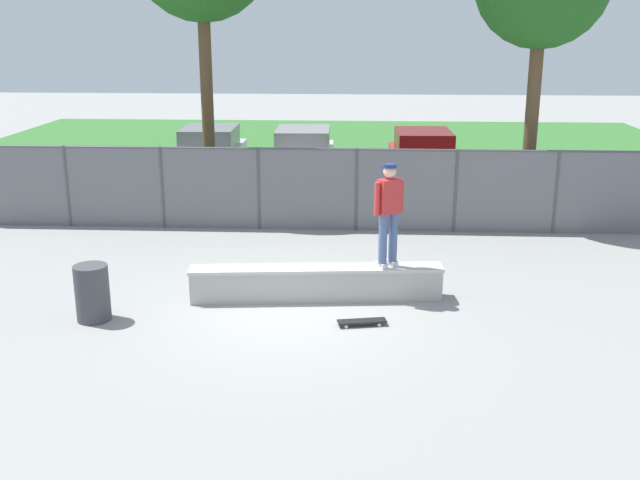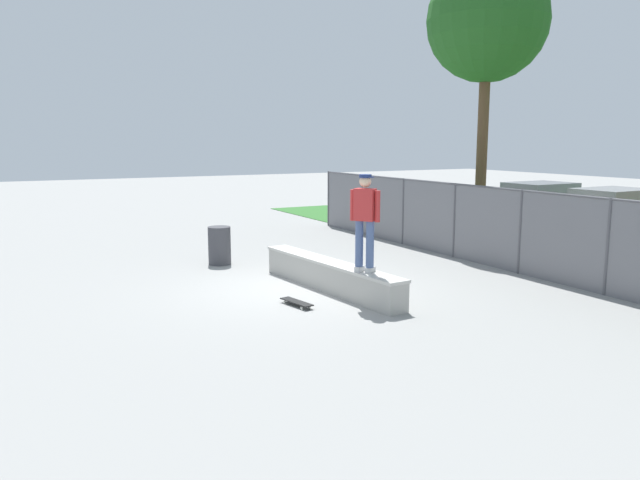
% 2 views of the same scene
% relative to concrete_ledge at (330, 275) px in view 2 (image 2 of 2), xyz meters
% --- Properties ---
extents(ground_plane, '(80.00, 80.00, 0.00)m').
position_rel_concrete_ledge_xyz_m(ground_plane, '(-0.49, -0.57, -0.31)').
color(ground_plane, gray).
extents(concrete_ledge, '(4.50, 0.90, 0.61)m').
position_rel_concrete_ledge_xyz_m(concrete_ledge, '(0.00, 0.00, 0.00)').
color(concrete_ledge, '#A8A59E').
rests_on(concrete_ledge, ground).
extents(skateboarder, '(0.51, 0.42, 1.84)m').
position_rel_concrete_ledge_xyz_m(skateboarder, '(1.25, 0.06, 1.33)').
color(skateboarder, beige).
rests_on(skateboarder, concrete_ledge).
extents(skateboard, '(0.82, 0.35, 0.09)m').
position_rel_concrete_ledge_xyz_m(skateboard, '(0.81, -1.15, -0.23)').
color(skateboard, black).
rests_on(skateboard, ground).
extents(chainlink_fence, '(16.20, 0.07, 1.96)m').
position_rel_concrete_ledge_xyz_m(chainlink_fence, '(-0.49, 4.65, 0.75)').
color(chainlink_fence, '#4C4C51').
rests_on(chainlink_fence, ground).
extents(tree_near_left, '(3.52, 3.52, 8.25)m').
position_rel_concrete_ledge_xyz_m(tree_near_left, '(-3.27, 6.99, 6.14)').
color(tree_near_left, brown).
rests_on(tree_near_left, ground).
extents(car_silver, '(2.11, 4.25, 1.66)m').
position_rel_concrete_ledge_xyz_m(car_silver, '(-3.90, 10.11, 0.53)').
color(car_silver, '#B7BABF').
rests_on(car_silver, ground).
extents(car_white, '(2.11, 4.25, 1.66)m').
position_rel_concrete_ledge_xyz_m(car_white, '(-1.01, 9.97, 0.53)').
color(car_white, silver).
rests_on(car_white, ground).
extents(trash_bin, '(0.56, 0.56, 0.95)m').
position_rel_concrete_ledge_xyz_m(trash_bin, '(-3.63, -1.15, 0.17)').
color(trash_bin, '#3F3F44').
rests_on(trash_bin, ground).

